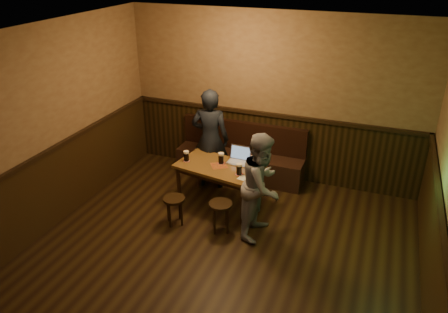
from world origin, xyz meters
The scene contains 12 objects.
room centered at (0.00, 0.22, 1.20)m, with size 5.04×6.04×2.84m.
bench centered at (-0.45, 2.75, 0.31)m, with size 2.20×0.50×0.95m.
pub_table centered at (-0.45, 1.74, 0.59)m, with size 1.36×0.92×0.68m.
stool_left centered at (-0.86, 1.02, 0.34)m, with size 0.36×0.36×0.42m.
stool_right centered at (-0.18, 1.10, 0.36)m, with size 0.42×0.42×0.45m.
pint_left centered at (-0.98, 1.71, 0.76)m, with size 0.11×0.11×0.17m.
pint_mid centered at (-0.45, 1.82, 0.76)m, with size 0.11×0.11×0.18m.
pint_right centered at (-0.08, 1.58, 0.76)m, with size 0.11×0.11×0.17m.
laptop centered at (-0.22, 1.97, 0.73)m, with size 0.34×0.27×0.23m.
menu centered at (0.05, 1.49, 0.68)m, with size 0.22×0.15×0.00m, color silver.
person_suit centered at (-0.81, 2.26, 0.84)m, with size 0.61×0.40×1.68m, color black.
person_grey centered at (0.36, 1.25, 0.75)m, with size 0.73×0.57×1.50m, color gray.
Camera 1 is at (1.71, -3.70, 3.64)m, focal length 35.00 mm.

